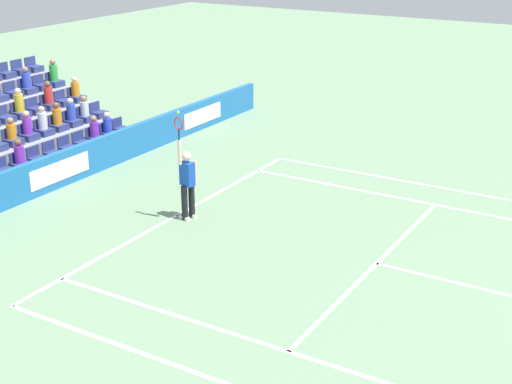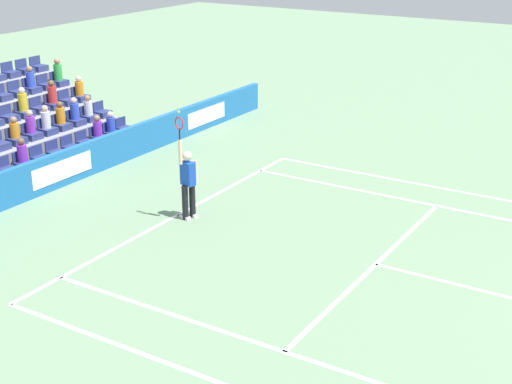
# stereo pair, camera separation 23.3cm
# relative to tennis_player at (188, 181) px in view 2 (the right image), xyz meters

# --- Properties ---
(line_baseline) EXTENTS (10.97, 0.10, 0.01)m
(line_baseline) POSITION_rel_tennis_player_xyz_m (-0.01, -0.37, -0.99)
(line_baseline) COLOR white
(line_baseline) RESTS_ON ground
(line_service) EXTENTS (8.23, 0.10, 0.01)m
(line_service) POSITION_rel_tennis_player_xyz_m (-0.01, 5.12, -0.99)
(line_service) COLOR white
(line_service) RESTS_ON ground
(line_singles_sideline_left) EXTENTS (0.10, 11.89, 0.01)m
(line_singles_sideline_left) POSITION_rel_tennis_player_xyz_m (4.11, 5.57, -0.99)
(line_singles_sideline_left) COLOR white
(line_singles_sideline_left) RESTS_ON ground
(line_singles_sideline_right) EXTENTS (0.10, 11.89, 0.01)m
(line_singles_sideline_right) POSITION_rel_tennis_player_xyz_m (-4.12, 5.57, -0.99)
(line_singles_sideline_right) COLOR white
(line_singles_sideline_right) RESTS_ON ground
(line_doubles_sideline_right) EXTENTS (0.10, 11.89, 0.01)m
(line_doubles_sideline_right) POSITION_rel_tennis_player_xyz_m (-5.49, 5.57, -0.99)
(line_doubles_sideline_right) COLOR white
(line_doubles_sideline_right) RESTS_ON ground
(line_centre_mark) EXTENTS (0.10, 0.20, 0.01)m
(line_centre_mark) POSITION_rel_tennis_player_xyz_m (-0.01, -0.27, -0.99)
(line_centre_mark) COLOR white
(line_centre_mark) RESTS_ON ground
(sponsor_barrier) EXTENTS (21.17, 0.22, 1.01)m
(sponsor_barrier) POSITION_rel_tennis_player_xyz_m (-0.01, -4.51, -0.49)
(sponsor_barrier) COLOR #1E66AD
(sponsor_barrier) RESTS_ON ground
(tennis_player) EXTENTS (0.51, 0.40, 2.85)m
(tennis_player) POSITION_rel_tennis_player_xyz_m (0.00, 0.00, 0.00)
(tennis_player) COLOR black
(tennis_player) RESTS_ON ground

